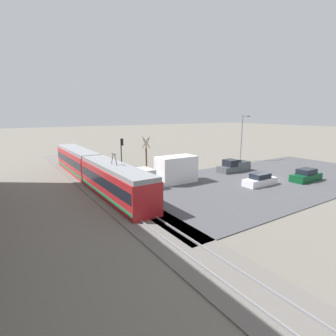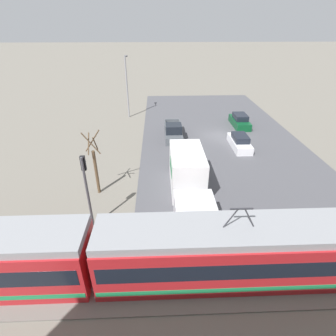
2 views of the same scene
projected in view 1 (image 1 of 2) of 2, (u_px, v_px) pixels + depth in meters
The scene contains 11 objects.
ground_plane at pixel (266, 179), 34.79m from camera, with size 320.00×320.00×0.00m, color slate.
road_surface at pixel (266, 179), 34.78m from camera, with size 18.25×39.21×0.08m.
rail_bed at pixel (130, 207), 24.24m from camera, with size 72.62×4.40×0.22m.
light_rail_tram at pixel (93, 169), 32.70m from camera, with size 28.73×2.83×4.55m.
box_truck at pixel (168, 171), 32.09m from camera, with size 2.59×8.48×3.29m.
pickup_truck at pixel (233, 167), 39.00m from camera, with size 1.97×5.20×1.84m.
sedan_car_0 at pixel (260, 180), 31.56m from camera, with size 1.70×4.51×1.44m.
sedan_car_1 at pixel (306, 176), 33.58m from camera, with size 1.83×4.61×1.57m.
traffic_light_pole at pixel (122, 152), 35.64m from camera, with size 0.28×0.47×5.25m.
street_tree at pixel (146, 156), 38.25m from camera, with size 1.26×1.04×5.34m.
street_lamp_near_crossing at pixel (242, 135), 47.55m from camera, with size 0.36×1.95×8.24m.
Camera 1 is at (-21.20, 29.30, 8.57)m, focal length 28.00 mm.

